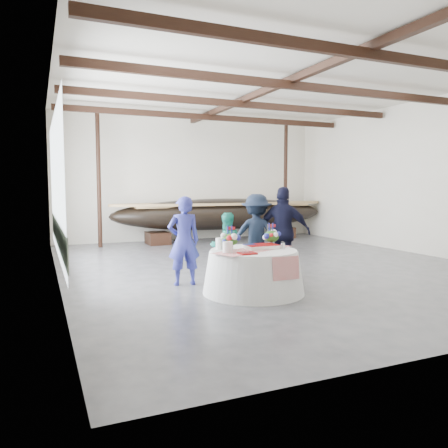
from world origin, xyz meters
name	(u,v)px	position (x,y,z in m)	size (l,w,h in m)	color
floor	(269,265)	(0.00, 0.00, 0.00)	(10.00, 12.00, 0.01)	#3D3D42
wall_back	(192,179)	(0.00, 6.00, 2.25)	(10.00, 0.02, 4.50)	silver
wall_left	(55,174)	(-5.00, 0.00, 2.25)	(0.02, 12.00, 4.50)	silver
wall_right	(419,177)	(5.00, 0.00, 2.25)	(0.02, 12.00, 4.50)	silver
ceiling	(271,83)	(0.00, 0.00, 4.50)	(10.00, 12.00, 0.01)	white
pavilion_structure	(254,110)	(0.00, 0.86, 4.00)	(9.80, 11.76, 4.50)	black
open_bay	(56,194)	(-4.95, 1.00, 1.83)	(0.03, 7.00, 3.20)	silver
longboat_display	(223,214)	(0.89, 5.04, 0.99)	(8.23, 1.65, 1.54)	black
banquet_table	(253,271)	(-1.67, -2.42, 0.41)	(1.90, 1.90, 0.81)	silver
tabletop_items	(250,241)	(-1.68, -2.29, 0.96)	(1.83, 1.22, 0.40)	#B61217
guest_woman_blue	(184,241)	(-2.66, -1.27, 0.90)	(0.66, 0.43, 1.80)	navy
guest_woman_teal	(226,246)	(-1.68, -1.14, 0.72)	(0.70, 0.54, 1.44)	teal
guest_man_left	(257,235)	(-0.88, -1.01, 0.91)	(1.18, 0.68, 1.82)	black
guest_man_right	(284,232)	(-0.38, -1.33, 0.99)	(1.16, 0.48, 1.98)	black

